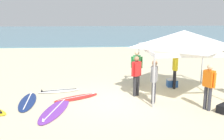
# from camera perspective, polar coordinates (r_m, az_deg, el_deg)

# --- Properties ---
(ground_plane) EXTENTS (80.00, 80.00, 0.00)m
(ground_plane) POSITION_cam_1_polar(r_m,az_deg,el_deg) (10.71, 2.18, -6.35)
(ground_plane) COLOR beige
(sea) EXTENTS (80.00, 36.00, 0.10)m
(sea) POSITION_cam_1_polar(r_m,az_deg,el_deg) (43.80, -2.77, 8.28)
(sea) COLOR #568499
(sea) RESTS_ON ground
(canopy_tent) EXTENTS (3.32, 3.32, 2.75)m
(canopy_tent) POSITION_cam_1_polar(r_m,az_deg,el_deg) (11.32, 15.53, 6.65)
(canopy_tent) COLOR #B7B7BC
(canopy_tent) RESTS_ON ground
(surfboard_white) EXTENTS (1.90, 0.88, 0.19)m
(surfboard_white) POSITION_cam_1_polar(r_m,az_deg,el_deg) (11.85, -11.62, -4.52)
(surfboard_white) COLOR white
(surfboard_white) RESTS_ON ground
(surfboard_purple) EXTENTS (1.22, 2.63, 0.19)m
(surfboard_purple) POSITION_cam_1_polar(r_m,az_deg,el_deg) (9.63, -12.53, -8.68)
(surfboard_purple) COLOR purple
(surfboard_purple) RESTS_ON ground
(surfboard_navy) EXTENTS (0.78, 2.28, 0.19)m
(surfboard_navy) POSITION_cam_1_polar(r_m,az_deg,el_deg) (10.80, -18.11, -6.64)
(surfboard_navy) COLOR navy
(surfboard_navy) RESTS_ON ground
(surfboard_red) EXTENTS (1.95, 1.39, 0.19)m
(surfboard_red) POSITION_cam_1_polar(r_m,az_deg,el_deg) (10.84, -7.77, -6.03)
(surfboard_red) COLOR red
(surfboard_red) RESTS_ON ground
(person_red) EXTENTS (0.46, 0.39, 1.71)m
(person_red) POSITION_cam_1_polar(r_m,az_deg,el_deg) (10.85, 5.40, -0.71)
(person_red) COLOR #2D2D33
(person_red) RESTS_ON ground
(person_green) EXTENTS (0.54, 0.28, 1.71)m
(person_green) POSITION_cam_1_polar(r_m,az_deg,el_deg) (12.31, 5.46, 0.92)
(person_green) COLOR #383842
(person_green) RESTS_ON ground
(person_orange) EXTENTS (0.36, 0.50, 1.71)m
(person_orange) POSITION_cam_1_polar(r_m,az_deg,el_deg) (9.87, 20.55, -2.86)
(person_orange) COLOR #383842
(person_orange) RESTS_ON ground
(person_grey) EXTENTS (0.35, 0.51, 1.71)m
(person_grey) POSITION_cam_1_polar(r_m,az_deg,el_deg) (10.06, 9.27, -1.91)
(person_grey) COLOR #383842
(person_grey) RESTS_ON ground
(person_yellow) EXTENTS (0.30, 0.54, 1.71)m
(person_yellow) POSITION_cam_1_polar(r_m,az_deg,el_deg) (12.22, 13.72, 0.52)
(person_yellow) COLOR black
(person_yellow) RESTS_ON ground
(gear_bag_near_tent) EXTENTS (0.67, 0.61, 0.28)m
(gear_bag_near_tent) POSITION_cam_1_polar(r_m,az_deg,el_deg) (10.13, 23.51, -7.75)
(gear_bag_near_tent) COLOR black
(gear_bag_near_tent) RESTS_ON ground
(cooler_box) EXTENTS (0.50, 0.36, 0.39)m
(cooler_box) POSITION_cam_1_polar(r_m,az_deg,el_deg) (12.64, 13.12, -2.74)
(cooler_box) COLOR #2D60B7
(cooler_box) RESTS_ON ground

